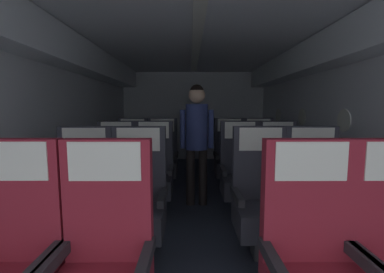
# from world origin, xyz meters

# --- Properties ---
(ground) EXTENTS (3.64, 7.12, 0.02)m
(ground) POSITION_xyz_m (0.00, 3.36, -0.01)
(ground) COLOR #2D3342
(fuselage_shell) EXTENTS (3.52, 6.77, 2.16)m
(fuselage_shell) POSITION_xyz_m (0.00, 3.62, 1.56)
(fuselage_shell) COLOR silver
(fuselage_shell) RESTS_ON ground
(seat_a_left_window) EXTENTS (0.49, 0.46, 1.09)m
(seat_a_left_window) POSITION_xyz_m (-0.99, 1.61, 0.46)
(seat_a_left_window) COLOR #38383D
(seat_a_left_window) RESTS_ON ground
(seat_a_left_aisle) EXTENTS (0.49, 0.46, 1.09)m
(seat_a_left_aisle) POSITION_xyz_m (-0.52, 1.60, 0.46)
(seat_a_left_aisle) COLOR #38383D
(seat_a_left_aisle) RESTS_ON ground
(seat_a_right_window) EXTENTS (0.49, 0.46, 1.09)m
(seat_a_right_window) POSITION_xyz_m (0.53, 1.60, 0.46)
(seat_a_right_window) COLOR #38383D
(seat_a_right_window) RESTS_ON ground
(seat_b_left_window) EXTENTS (0.49, 0.46, 1.09)m
(seat_b_left_window) POSITION_xyz_m (-0.99, 2.52, 0.46)
(seat_b_left_window) COLOR #38383D
(seat_b_left_window) RESTS_ON ground
(seat_b_left_aisle) EXTENTS (0.49, 0.46, 1.09)m
(seat_b_left_aisle) POSITION_xyz_m (-0.53, 2.52, 0.46)
(seat_b_left_aisle) COLOR #38383D
(seat_b_left_aisle) RESTS_ON ground
(seat_b_right_aisle) EXTENTS (0.49, 0.46, 1.09)m
(seat_b_right_aisle) POSITION_xyz_m (0.98, 2.53, 0.46)
(seat_b_right_aisle) COLOR #38383D
(seat_b_right_aisle) RESTS_ON ground
(seat_b_right_window) EXTENTS (0.49, 0.46, 1.09)m
(seat_b_right_window) POSITION_xyz_m (0.52, 2.54, 0.46)
(seat_b_right_window) COLOR #38383D
(seat_b_right_window) RESTS_ON ground
(seat_c_left_window) EXTENTS (0.49, 0.46, 1.09)m
(seat_c_left_window) POSITION_xyz_m (-0.98, 3.45, 0.46)
(seat_c_left_window) COLOR #38383D
(seat_c_left_window) RESTS_ON ground
(seat_c_left_aisle) EXTENTS (0.49, 0.46, 1.09)m
(seat_c_left_aisle) POSITION_xyz_m (-0.53, 3.46, 0.46)
(seat_c_left_aisle) COLOR #38383D
(seat_c_left_aisle) RESTS_ON ground
(seat_c_right_aisle) EXTENTS (0.49, 0.46, 1.09)m
(seat_c_right_aisle) POSITION_xyz_m (0.98, 3.45, 0.46)
(seat_c_right_aisle) COLOR #38383D
(seat_c_right_aisle) RESTS_ON ground
(seat_c_right_window) EXTENTS (0.49, 0.46, 1.09)m
(seat_c_right_window) POSITION_xyz_m (0.52, 3.44, 0.46)
(seat_c_right_window) COLOR #38383D
(seat_c_right_window) RESTS_ON ground
(seat_d_left_window) EXTENTS (0.49, 0.46, 1.09)m
(seat_d_left_window) POSITION_xyz_m (-0.99, 4.37, 0.46)
(seat_d_left_window) COLOR #38383D
(seat_d_left_window) RESTS_ON ground
(seat_d_left_aisle) EXTENTS (0.49, 0.46, 1.09)m
(seat_d_left_aisle) POSITION_xyz_m (-0.52, 4.38, 0.46)
(seat_d_left_aisle) COLOR #38383D
(seat_d_left_aisle) RESTS_ON ground
(seat_d_right_aisle) EXTENTS (0.49, 0.46, 1.09)m
(seat_d_right_aisle) POSITION_xyz_m (0.99, 4.38, 0.46)
(seat_d_right_aisle) COLOR #38383D
(seat_d_right_aisle) RESTS_ON ground
(seat_d_right_window) EXTENTS (0.49, 0.46, 1.09)m
(seat_d_right_window) POSITION_xyz_m (0.53, 4.39, 0.46)
(seat_d_right_window) COLOR #38383D
(seat_d_right_window) RESTS_ON ground
(flight_attendant) EXTENTS (0.43, 0.28, 1.54)m
(flight_attendant) POSITION_xyz_m (0.00, 3.68, 0.94)
(flight_attendant) COLOR black
(flight_attendant) RESTS_ON ground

